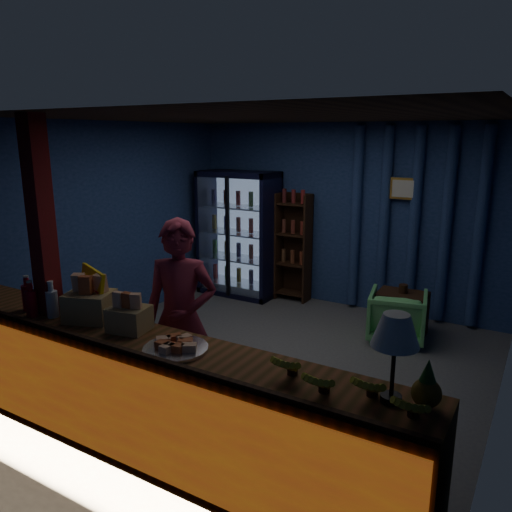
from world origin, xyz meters
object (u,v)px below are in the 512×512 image
(shopkeeper, at_px, (181,320))
(table_lamp, at_px, (395,334))
(pastry_tray, at_px, (176,347))
(green_chair, at_px, (397,316))

(shopkeeper, height_order, table_lamp, shopkeeper)
(shopkeeper, bearing_deg, pastry_tray, -76.59)
(green_chair, distance_m, table_lamp, 3.40)
(pastry_tray, distance_m, table_lamp, 1.56)
(green_chair, bearing_deg, table_lamp, 92.57)
(green_chair, bearing_deg, pastry_tray, 65.94)
(green_chair, xyz_separation_m, table_lamp, (0.78, -3.14, 1.06))
(shopkeeper, relative_size, pastry_tray, 3.75)
(pastry_tray, relative_size, table_lamp, 0.88)
(green_chair, bearing_deg, shopkeeper, 53.70)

